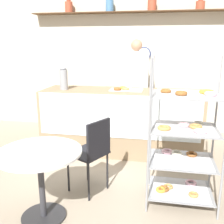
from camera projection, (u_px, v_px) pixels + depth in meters
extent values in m
plane|color=gray|center=(106.00, 188.00, 3.16)|extent=(14.00, 14.00, 0.00)
cube|color=beige|center=(131.00, 62.00, 5.14)|extent=(10.00, 0.06, 2.70)
cube|color=#4C331E|center=(131.00, 12.00, 4.77)|extent=(3.79, 0.24, 0.02)
cylinder|color=#B24C33|center=(69.00, 7.00, 4.96)|extent=(0.14, 0.14, 0.20)
sphere|color=#B24C33|center=(69.00, 0.00, 4.92)|extent=(0.08, 0.08, 0.08)
cylinder|color=#4C7FB2|center=(110.00, 6.00, 4.81)|extent=(0.15, 0.15, 0.21)
cylinder|color=#B24C33|center=(152.00, 5.00, 4.68)|extent=(0.16, 0.16, 0.19)
cylinder|color=#B24C33|center=(200.00, 6.00, 4.54)|extent=(0.15, 0.15, 0.14)
sphere|color=#B24C33|center=(201.00, 0.00, 4.51)|extent=(0.08, 0.08, 0.08)
cylinder|color=navy|center=(144.00, 54.00, 5.01)|extent=(0.26, 0.03, 0.26)
cylinder|color=white|center=(144.00, 54.00, 4.99)|extent=(0.22, 0.00, 0.22)
cube|color=#937A5B|center=(121.00, 121.00, 4.14)|extent=(2.45, 0.73, 0.99)
cube|color=silver|center=(117.00, 117.00, 3.74)|extent=(2.35, 0.01, 0.63)
cylinder|color=gray|center=(149.00, 140.00, 2.52)|extent=(0.02, 0.02, 1.56)
cylinder|color=gray|center=(151.00, 124.00, 3.04)|extent=(0.02, 0.02, 1.56)
cylinder|color=gray|center=(215.00, 127.00, 2.92)|extent=(0.02, 0.02, 1.56)
cube|color=gray|center=(180.00, 190.00, 2.89)|extent=(0.67, 0.53, 0.01)
cube|color=silver|center=(180.00, 189.00, 2.88)|extent=(0.60, 0.47, 0.01)
torus|color=#EAB2C1|center=(191.00, 182.00, 2.98)|extent=(0.12, 0.12, 0.03)
torus|color=gold|center=(161.00, 190.00, 2.83)|extent=(0.11, 0.11, 0.03)
torus|color=tan|center=(168.00, 186.00, 2.90)|extent=(0.10, 0.10, 0.03)
torus|color=tan|center=(194.00, 195.00, 2.74)|extent=(0.10, 0.10, 0.03)
torus|color=brown|center=(164.00, 189.00, 2.85)|extent=(0.11, 0.11, 0.03)
cube|color=gray|center=(182.00, 160.00, 2.80)|extent=(0.67, 0.53, 0.01)
cube|color=silver|center=(182.00, 159.00, 2.79)|extent=(0.60, 0.47, 0.01)
torus|color=silver|center=(177.00, 153.00, 2.91)|extent=(0.12, 0.12, 0.04)
torus|color=brown|center=(192.00, 154.00, 2.88)|extent=(0.12, 0.12, 0.03)
torus|color=silver|center=(179.00, 157.00, 2.80)|extent=(0.11, 0.11, 0.03)
torus|color=#EAB2C1|center=(167.00, 151.00, 2.95)|extent=(0.12, 0.12, 0.04)
cube|color=gray|center=(184.00, 129.00, 2.71)|extent=(0.67, 0.53, 0.01)
cube|color=silver|center=(184.00, 128.00, 2.70)|extent=(0.60, 0.47, 0.01)
torus|color=silver|center=(199.00, 123.00, 2.80)|extent=(0.11, 0.11, 0.03)
torus|color=tan|center=(164.00, 128.00, 2.63)|extent=(0.13, 0.13, 0.03)
torus|color=#EAB2C1|center=(201.00, 131.00, 2.53)|extent=(0.13, 0.13, 0.03)
torus|color=tan|center=(196.00, 126.00, 2.68)|extent=(0.13, 0.13, 0.03)
torus|color=#EAB2C1|center=(184.00, 125.00, 2.72)|extent=(0.11, 0.11, 0.03)
cube|color=gray|center=(187.00, 95.00, 2.62)|extent=(0.67, 0.53, 0.01)
cube|color=silver|center=(187.00, 94.00, 2.62)|extent=(0.60, 0.47, 0.01)
torus|color=gold|center=(205.00, 92.00, 2.61)|extent=(0.11, 0.11, 0.04)
torus|color=gold|center=(207.00, 92.00, 2.58)|extent=(0.13, 0.13, 0.04)
torus|color=brown|center=(166.00, 91.00, 2.66)|extent=(0.11, 0.11, 0.03)
torus|color=#EAB2C1|center=(211.00, 94.00, 2.49)|extent=(0.12, 0.12, 0.04)
torus|color=brown|center=(181.00, 93.00, 2.51)|extent=(0.12, 0.12, 0.04)
cube|color=#282833|center=(135.00, 114.00, 4.73)|extent=(0.26, 0.19, 0.91)
cube|color=silver|center=(136.00, 71.00, 4.53)|extent=(0.43, 0.22, 0.65)
cube|color=silver|center=(135.00, 78.00, 4.45)|extent=(0.30, 0.01, 0.55)
sphere|color=tan|center=(137.00, 45.00, 4.42)|extent=(0.19, 0.19, 0.19)
cylinder|color=#262628|center=(44.00, 216.00, 2.63)|extent=(0.44, 0.44, 0.02)
cylinder|color=#333338|center=(42.00, 185.00, 2.54)|extent=(0.06, 0.06, 0.67)
cylinder|color=white|center=(39.00, 152.00, 2.45)|extent=(0.80, 0.80, 0.02)
cylinder|color=black|center=(87.00, 163.00, 3.29)|extent=(0.02, 0.02, 0.46)
cylinder|color=black|center=(68.00, 173.00, 3.04)|extent=(0.02, 0.02, 0.46)
cylinder|color=black|center=(107.00, 171.00, 3.09)|extent=(0.02, 0.02, 0.46)
cylinder|color=black|center=(89.00, 182.00, 2.85)|extent=(0.02, 0.02, 0.46)
cube|color=black|center=(88.00, 153.00, 3.01)|extent=(0.51, 0.51, 0.03)
cube|color=black|center=(99.00, 139.00, 2.85)|extent=(0.19, 0.33, 0.40)
cylinder|color=gray|center=(64.00, 80.00, 4.07)|extent=(0.12, 0.12, 0.31)
ellipsoid|color=gray|center=(63.00, 68.00, 4.03)|extent=(0.11, 0.11, 0.05)
cube|color=silver|center=(126.00, 90.00, 4.04)|extent=(0.50, 0.27, 0.01)
torus|color=#EAB2C1|center=(127.00, 88.00, 4.11)|extent=(0.11, 0.11, 0.03)
torus|color=gold|center=(123.00, 88.00, 4.09)|extent=(0.11, 0.11, 0.04)
torus|color=silver|center=(128.00, 88.00, 4.07)|extent=(0.10, 0.10, 0.03)
torus|color=brown|center=(117.00, 89.00, 3.97)|extent=(0.12, 0.12, 0.04)
torus|color=tan|center=(126.00, 89.00, 4.01)|extent=(0.11, 0.11, 0.03)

